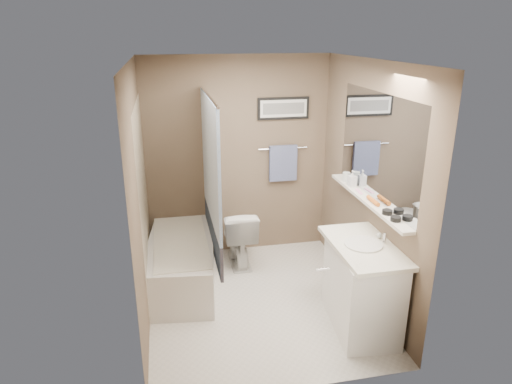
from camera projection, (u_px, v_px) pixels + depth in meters
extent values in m
plane|color=silver|center=(259.00, 301.00, 4.71)|extent=(2.50, 2.50, 0.00)
cube|color=silver|center=(259.00, 63.00, 3.91)|extent=(2.20, 2.50, 0.04)
cube|color=brown|center=(238.00, 158.00, 5.44)|extent=(2.20, 0.04, 2.40)
cube|color=brown|center=(296.00, 250.00, 3.17)|extent=(2.20, 0.04, 2.40)
cube|color=brown|center=(142.00, 200.00, 4.10)|extent=(0.04, 2.50, 2.40)
cube|color=brown|center=(366.00, 185.00, 4.51)|extent=(0.04, 2.50, 2.40)
cube|color=#C5B295|center=(144.00, 202.00, 4.63)|extent=(0.02, 1.55, 2.00)
cylinder|color=silver|center=(208.00, 95.00, 4.41)|extent=(0.02, 1.55, 0.02)
cube|color=white|center=(211.00, 160.00, 4.63)|extent=(0.03, 1.45, 1.28)
cube|color=#273449|center=(213.00, 234.00, 4.90)|extent=(0.03, 1.45, 0.36)
cube|color=silver|center=(377.00, 147.00, 4.24)|extent=(0.02, 1.60, 1.00)
cube|color=silver|center=(367.00, 200.00, 4.40)|extent=(0.12, 1.60, 0.03)
cylinder|color=silver|center=(283.00, 148.00, 5.50)|extent=(0.60, 0.02, 0.02)
cube|color=#7E8CB8|center=(283.00, 163.00, 5.54)|extent=(0.34, 0.05, 0.44)
cube|color=black|center=(283.00, 108.00, 5.36)|extent=(0.62, 0.02, 0.26)
cube|color=white|center=(284.00, 108.00, 5.34)|extent=(0.56, 0.00, 0.20)
cube|color=#595959|center=(284.00, 109.00, 5.34)|extent=(0.50, 0.00, 0.13)
cube|color=silver|center=(368.00, 269.00, 3.33)|extent=(0.80, 0.02, 2.00)
cylinder|color=silver|center=(322.00, 270.00, 3.32)|extent=(0.10, 0.02, 0.02)
cube|color=silver|center=(182.00, 262.00, 4.99)|extent=(0.86, 1.57, 0.50)
cube|color=silver|center=(180.00, 242.00, 4.90)|extent=(0.56, 1.36, 0.02)
imported|color=white|center=(238.00, 236.00, 5.40)|extent=(0.40, 0.68, 0.69)
cube|color=white|center=(362.00, 288.00, 4.21)|extent=(0.58, 0.94, 0.80)
cube|color=white|center=(364.00, 247.00, 4.07)|extent=(0.54, 0.96, 0.04)
cylinder|color=silver|center=(363.00, 244.00, 4.06)|extent=(0.34, 0.34, 0.01)
cylinder|color=silver|center=(385.00, 238.00, 4.08)|extent=(0.02, 0.02, 0.10)
sphere|color=silver|center=(379.00, 235.00, 4.18)|extent=(0.05, 0.05, 0.05)
cylinder|color=black|center=(396.00, 219.00, 3.87)|extent=(0.09, 0.09, 0.04)
cylinder|color=black|center=(387.00, 212.00, 4.01)|extent=(0.09, 0.09, 0.04)
cylinder|color=#CA621C|center=(373.00, 201.00, 4.27)|extent=(0.04, 0.22, 0.04)
cube|color=pink|center=(359.00, 191.00, 4.57)|extent=(0.05, 0.16, 0.01)
cylinder|color=silver|center=(346.00, 177.00, 4.87)|extent=(0.08, 0.08, 0.10)
imported|color=#999999|center=(352.00, 178.00, 4.72)|extent=(0.08, 0.08, 0.17)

